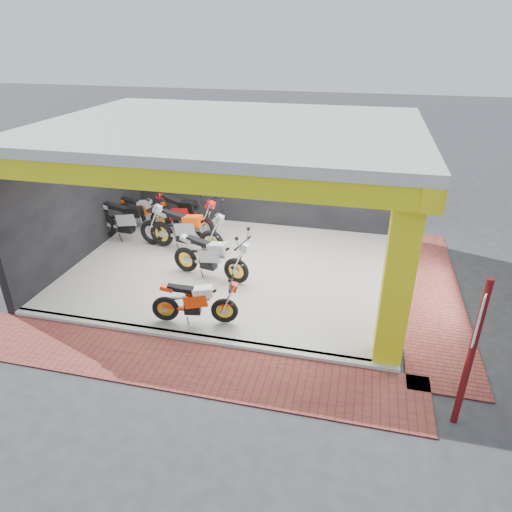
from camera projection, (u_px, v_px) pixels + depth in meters
The scene contains 18 objects.
ground at pixel (208, 312), 9.99m from camera, with size 80.00×80.00×0.00m, color #2D2D30.
showroom_floor at pixel (233, 268), 11.70m from camera, with size 8.00×6.00×0.10m, color white.
showroom_ceiling at pixel (230, 127), 10.12m from camera, with size 8.40×6.40×0.20m, color beige.
back_wall at pixel (261, 171), 13.64m from camera, with size 8.20×0.20×3.50m, color black.
left_wall at pixel (80, 193), 11.80m from camera, with size 0.20×6.20×3.50m, color black.
corner_column at pixel (398, 278), 7.77m from camera, with size 0.50×0.50×3.50m, color yellow.
header_beam_front at pixel (180, 179), 7.64m from camera, with size 8.40×0.30×0.40m, color yellow.
header_beam_right at pixel (416, 151), 9.42m from camera, with size 0.30×6.40×0.40m, color yellow.
floor_kerb at pixel (192, 338), 9.07m from camera, with size 8.00×0.20×0.10m, color white.
paver_front at pixel (177, 364), 8.41m from camera, with size 9.00×1.40×0.03m, color maroon.
paver_right at pixel (430, 292), 10.71m from camera, with size 1.40×7.00×0.03m, color maroon.
signpost at pixel (472, 349), 6.58m from camera, with size 0.16×0.34×2.58m.
moto_hero at pixel (224, 299), 9.19m from camera, with size 1.88×0.70×1.15m, color #FF3C0A, non-canonical shape.
moto_row_a at pixel (236, 259), 10.62m from camera, with size 2.16×0.80×1.32m, color #B0B3B8, non-canonical shape.
moto_row_b at pixel (204, 216), 12.82m from camera, with size 2.43×0.90×1.49m, color red, non-canonical shape.
moto_row_c at pixel (211, 231), 11.91m from camera, with size 2.40×0.89×1.46m, color #A4A6AB, non-canonical shape.
moto_row_d at pixel (151, 221), 12.56m from camera, with size 2.39×0.88×1.46m, color #A7AAAF, non-canonical shape.
moto_row_e at pixel (159, 211), 13.56m from camera, with size 1.99×0.74×1.22m, color #DC4409, non-canonical shape.
Camera 1 is at (2.98, -7.91, 5.55)m, focal length 32.00 mm.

